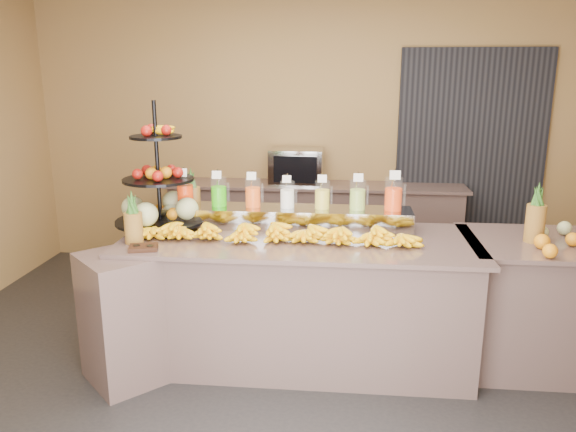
# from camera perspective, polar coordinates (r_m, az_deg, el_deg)

# --- Properties ---
(ground) EXTENTS (6.00, 6.00, 0.00)m
(ground) POSITION_cam_1_polar(r_m,az_deg,el_deg) (4.07, 0.76, -16.15)
(ground) COLOR black
(ground) RESTS_ON ground
(room_envelope) EXTENTS (6.04, 5.02, 2.82)m
(room_envelope) POSITION_cam_1_polar(r_m,az_deg,el_deg) (4.27, 4.34, 11.84)
(room_envelope) COLOR olive
(room_envelope) RESTS_ON ground
(buffet_counter) EXTENTS (2.75, 1.25, 0.93)m
(buffet_counter) POSITION_cam_1_polar(r_m,az_deg,el_deg) (4.10, -0.53, -8.60)
(buffet_counter) COLOR gray
(buffet_counter) RESTS_ON ground
(right_counter) EXTENTS (1.08, 0.88, 0.93)m
(right_counter) POSITION_cam_1_polar(r_m,az_deg,el_deg) (4.43, 23.98, -8.06)
(right_counter) COLOR gray
(right_counter) RESTS_ON ground
(back_ledge) EXTENTS (3.10, 0.55, 0.93)m
(back_ledge) POSITION_cam_1_polar(r_m,az_deg,el_deg) (5.96, 2.66, -1.09)
(back_ledge) COLOR gray
(back_ledge) RESTS_ON ground
(pitcher_tray) EXTENTS (1.85, 0.30, 0.15)m
(pitcher_tray) POSITION_cam_1_polar(r_m,az_deg,el_deg) (4.22, -0.06, -0.14)
(pitcher_tray) COLOR gray
(pitcher_tray) RESTS_ON buffet_counter
(juice_pitcher_orange_a) EXTENTS (0.13, 0.13, 0.30)m
(juice_pitcher_orange_a) POSITION_cam_1_polar(r_m,az_deg,el_deg) (4.33, -10.41, 2.41)
(juice_pitcher_orange_a) COLOR silver
(juice_pitcher_orange_a) RESTS_ON pitcher_tray
(juice_pitcher_green) EXTENTS (0.12, 0.12, 0.29)m
(juice_pitcher_green) POSITION_cam_1_polar(r_m,az_deg,el_deg) (4.26, -7.04, 2.29)
(juice_pitcher_green) COLOR silver
(juice_pitcher_green) RESTS_ON pitcher_tray
(juice_pitcher_orange_b) EXTENTS (0.12, 0.12, 0.29)m
(juice_pitcher_orange_b) POSITION_cam_1_polar(r_m,az_deg,el_deg) (4.21, -3.59, 2.21)
(juice_pitcher_orange_b) COLOR silver
(juice_pitcher_orange_b) RESTS_ON pitcher_tray
(juice_pitcher_milk) EXTENTS (0.11, 0.11, 0.26)m
(juice_pitcher_milk) POSITION_cam_1_polar(r_m,az_deg,el_deg) (4.18, -0.07, 2.04)
(juice_pitcher_milk) COLOR silver
(juice_pitcher_milk) RESTS_ON pitcher_tray
(juice_pitcher_lemon) EXTENTS (0.11, 0.12, 0.27)m
(juice_pitcher_lemon) POSITION_cam_1_polar(r_m,az_deg,el_deg) (4.16, 3.50, 2.00)
(juice_pitcher_lemon) COLOR silver
(juice_pitcher_lemon) RESTS_ON pitcher_tray
(juice_pitcher_lime) EXTENTS (0.12, 0.12, 0.29)m
(juice_pitcher_lime) POSITION_cam_1_polar(r_m,az_deg,el_deg) (4.16, 7.08, 1.98)
(juice_pitcher_lime) COLOR silver
(juice_pitcher_lime) RESTS_ON pitcher_tray
(juice_pitcher_orange_c) EXTENTS (0.13, 0.14, 0.32)m
(juice_pitcher_orange_c) POSITION_cam_1_polar(r_m,az_deg,el_deg) (4.17, 10.65, 2.01)
(juice_pitcher_orange_c) COLOR silver
(juice_pitcher_orange_c) RESTS_ON pitcher_tray
(banana_heap) EXTENTS (1.97, 0.18, 0.16)m
(banana_heap) POSITION_cam_1_polar(r_m,az_deg,el_deg) (3.90, -1.43, -1.42)
(banana_heap) COLOR yellow
(banana_heap) RESTS_ON buffet_counter
(fruit_stand) EXTENTS (0.69, 0.69, 0.94)m
(fruit_stand) POSITION_cam_1_polar(r_m,az_deg,el_deg) (4.27, -12.35, 1.94)
(fruit_stand) COLOR black
(fruit_stand) RESTS_ON buffet_counter
(condiment_caddy) EXTENTS (0.21, 0.18, 0.03)m
(condiment_caddy) POSITION_cam_1_polar(r_m,az_deg,el_deg) (3.83, -14.48, -3.14)
(condiment_caddy) COLOR black
(condiment_caddy) RESTS_ON buffet_counter
(pineapple_left_a) EXTENTS (0.13, 0.13, 0.37)m
(pineapple_left_a) POSITION_cam_1_polar(r_m,az_deg,el_deg) (3.96, -15.44, -0.76)
(pineapple_left_a) COLOR brown
(pineapple_left_a) RESTS_ON buffet_counter
(pineapple_left_b) EXTENTS (0.14, 0.14, 0.42)m
(pineapple_left_b) POSITION_cam_1_polar(r_m,az_deg,el_deg) (4.50, -9.75, 1.64)
(pineapple_left_b) COLOR brown
(pineapple_left_b) RESTS_ON buffet_counter
(right_fruit_pile) EXTENTS (0.50, 0.47, 0.26)m
(right_fruit_pile) POSITION_cam_1_polar(r_m,az_deg,el_deg) (4.12, 26.49, -1.98)
(right_fruit_pile) COLOR brown
(right_fruit_pile) RESTS_ON right_counter
(oven_warmer) EXTENTS (0.56, 0.40, 0.36)m
(oven_warmer) POSITION_cam_1_polar(r_m,az_deg,el_deg) (5.83, 0.90, 5.06)
(oven_warmer) COLOR gray
(oven_warmer) RESTS_ON back_ledge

